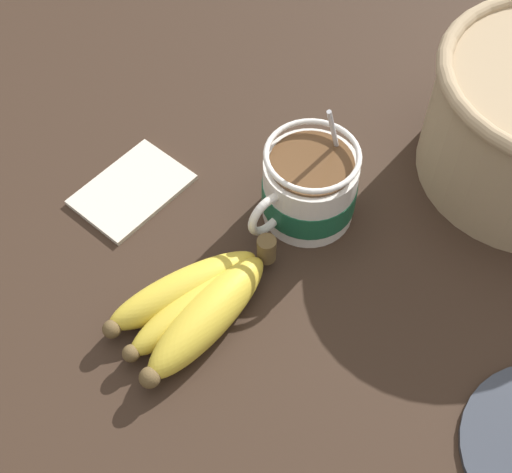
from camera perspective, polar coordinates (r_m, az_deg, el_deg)
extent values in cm
cube|color=#332319|center=(76.88, -0.92, -2.39)|extent=(119.22, 119.22, 3.54)
cylinder|color=white|center=(76.13, 4.15, 3.96)|extent=(9.96, 9.96, 7.93)
cylinder|color=#195638|center=(76.68, 4.12, 3.63)|extent=(10.16, 10.16, 3.25)
torus|color=white|center=(73.00, 0.87, 1.93)|extent=(5.36, 0.90, 5.36)
cylinder|color=brown|center=(73.03, 4.34, 5.97)|extent=(8.76, 8.76, 0.40)
torus|color=white|center=(72.08, 4.41, 6.63)|extent=(9.96, 9.96, 0.60)
cylinder|color=silver|center=(75.02, 6.34, 7.25)|extent=(4.26, 0.50, 12.83)
ellipsoid|color=silver|center=(78.87, 4.96, 3.48)|extent=(3.00, 2.00, 0.80)
cylinder|color=brown|center=(72.34, 0.85, -1.02)|extent=(2.00, 2.00, 3.00)
ellipsoid|color=gold|center=(71.02, -5.52, -4.49)|extent=(16.69, 7.29, 4.11)
sphere|color=brown|center=(70.10, -11.46, -7.27)|extent=(1.85, 1.85, 1.85)
ellipsoid|color=gold|center=(70.38, -4.68, -5.48)|extent=(15.99, 4.05, 3.84)
sphere|color=brown|center=(68.73, -9.96, -9.20)|extent=(1.73, 1.73, 1.73)
ellipsoid|color=gold|center=(69.33, -3.85, -6.31)|extent=(16.96, 7.37, 4.56)
sphere|color=brown|center=(67.01, -8.49, -11.09)|extent=(2.05, 2.05, 2.05)
cube|color=beige|center=(81.61, -9.87, 3.70)|extent=(13.38, 10.20, 0.60)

